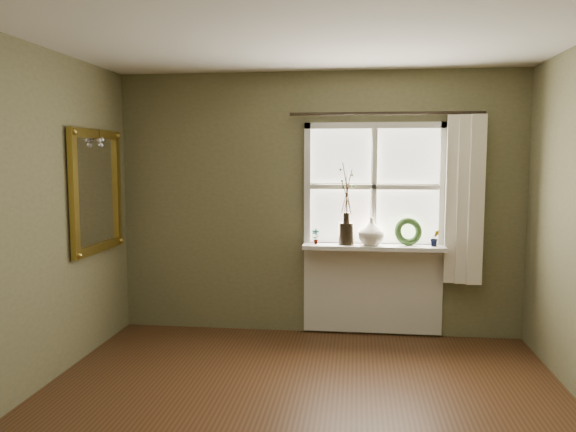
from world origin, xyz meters
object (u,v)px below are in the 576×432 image
(wreath, at_px, (408,235))
(gilt_mirror, at_px, (97,191))
(dark_jug, at_px, (346,234))
(cream_vase, at_px, (371,231))

(wreath, bearing_deg, gilt_mirror, 179.87)
(dark_jug, distance_m, gilt_mirror, 2.37)
(dark_jug, bearing_deg, cream_vase, 0.00)
(wreath, xyz_separation_m, gilt_mirror, (-2.85, -0.62, 0.44))
(cream_vase, distance_m, wreath, 0.36)
(gilt_mirror, bearing_deg, wreath, 12.27)
(cream_vase, height_order, wreath, cream_vase)
(dark_jug, xyz_separation_m, cream_vase, (0.24, 0.00, 0.03))
(dark_jug, distance_m, wreath, 0.60)
(cream_vase, height_order, gilt_mirror, gilt_mirror)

